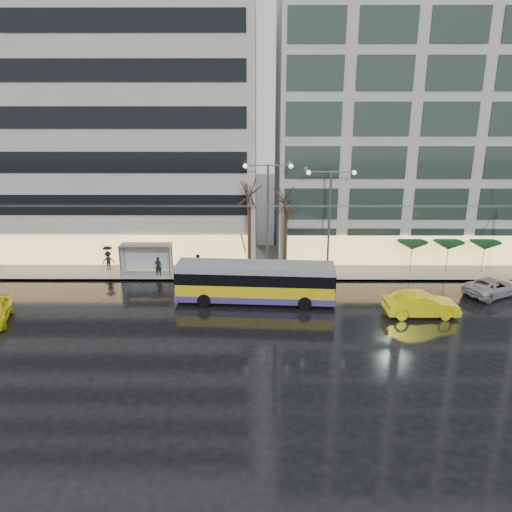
{
  "coord_description": "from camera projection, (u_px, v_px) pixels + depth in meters",
  "views": [
    {
      "loc": [
        1.24,
        -28.68,
        13.99
      ],
      "look_at": [
        1.08,
        5.0,
        3.41
      ],
      "focal_mm": 35.0,
      "sensor_mm": 36.0,
      "label": 1
    }
  ],
  "objects": [
    {
      "name": "sedan_silver",
      "position": [
        494.0,
        287.0,
        37.18
      ],
      "size": [
        5.32,
        4.19,
        1.34
      ],
      "primitive_type": "imported",
      "rotation": [
        0.0,
        0.0,
        2.05
      ],
      "color": "#AAAAAF",
      "rests_on": "ground"
    },
    {
      "name": "pedestrian_a",
      "position": [
        158.0,
        258.0,
        40.67
      ],
      "size": [
        1.07,
        1.09,
        2.19
      ],
      "color": "black",
      "rests_on": "sidewalk"
    },
    {
      "name": "ground",
      "position": [
        239.0,
        331.0,
        31.57
      ],
      "size": [
        140.0,
        140.0,
        0.0
      ],
      "primitive_type": "plane",
      "color": "black",
      "rests_on": "ground"
    },
    {
      "name": "catenary",
      "position": [
        255.0,
        234.0,
        37.86
      ],
      "size": [
        42.24,
        5.12,
        7.0
      ],
      "color": "#595B60",
      "rests_on": "ground"
    },
    {
      "name": "tree_b",
      "position": [
        286.0,
        198.0,
        40.32
      ],
      "size": [
        3.2,
        3.2,
        7.7
      ],
      "color": "black",
      "rests_on": "sidewalk"
    },
    {
      "name": "street_lamp_far",
      "position": [
        330.0,
        207.0,
        40.12
      ],
      "size": [
        3.96,
        0.36,
        8.53
      ],
      "color": "#595B60",
      "rests_on": "sidewalk"
    },
    {
      "name": "bus_shelter",
      "position": [
        142.0,
        252.0,
        41.21
      ],
      "size": [
        4.2,
        1.6,
        2.51
      ],
      "color": "#595B60",
      "rests_on": "sidewalk"
    },
    {
      "name": "parasol_a",
      "position": [
        412.0,
        246.0,
        41.26
      ],
      "size": [
        2.5,
        2.5,
        2.65
      ],
      "color": "#595B60",
      "rests_on": "sidewalk"
    },
    {
      "name": "trolleybus",
      "position": [
        255.0,
        283.0,
        35.68
      ],
      "size": [
        11.41,
        4.73,
        5.23
      ],
      "color": "gold",
      "rests_on": "ground"
    },
    {
      "name": "parasol_b",
      "position": [
        448.0,
        246.0,
        41.25
      ],
      "size": [
        2.5,
        2.5,
        2.65
      ],
      "color": "#595B60",
      "rests_on": "sidewalk"
    },
    {
      "name": "taxi_b",
      "position": [
        421.0,
        305.0,
        33.54
      ],
      "size": [
        5.0,
        1.85,
        1.63
      ],
      "primitive_type": "imported",
      "rotation": [
        0.0,
        0.0,
        1.6
      ],
      "color": "yellow",
      "rests_on": "ground"
    },
    {
      "name": "sidewalk",
      "position": [
        267.0,
        261.0,
        44.89
      ],
      "size": [
        80.0,
        10.0,
        0.15
      ],
      "primitive_type": "cube",
      "color": "gray",
      "rests_on": "ground"
    },
    {
      "name": "pedestrian_c",
      "position": [
        108.0,
        257.0,
        42.13
      ],
      "size": [
        1.15,
        0.99,
        2.11
      ],
      "color": "black",
      "rests_on": "sidewalk"
    },
    {
      "name": "street_lamp_near",
      "position": [
        268.0,
        204.0,
        40.06
      ],
      "size": [
        3.96,
        0.36,
        9.03
      ],
      "color": "#595B60",
      "rests_on": "sidewalk"
    },
    {
      "name": "kerb",
      "position": [
        268.0,
        280.0,
        40.17
      ],
      "size": [
        80.0,
        0.1,
        0.15
      ],
      "primitive_type": "cube",
      "color": "slate",
      "rests_on": "ground"
    },
    {
      "name": "building_left",
      "position": [
        74.0,
        132.0,
        46.42
      ],
      "size": [
        34.0,
        14.0,
        22.0
      ],
      "primitive_type": "cube",
      "color": "#A3A19C",
      "rests_on": "sidewalk"
    },
    {
      "name": "parasol_c",
      "position": [
        485.0,
        246.0,
        41.24
      ],
      "size": [
        2.5,
        2.5,
        2.65
      ],
      "color": "#595B60",
      "rests_on": "sidewalk"
    },
    {
      "name": "pedestrian_b",
      "position": [
        198.0,
        265.0,
        40.84
      ],
      "size": [
        1.08,
        0.99,
        1.81
      ],
      "color": "black",
      "rests_on": "sidewalk"
    },
    {
      "name": "building_right",
      "position": [
        451.0,
        115.0,
        45.81
      ],
      "size": [
        32.0,
        14.0,
        25.0
      ],
      "primitive_type": "cube",
      "color": "#A3A19C",
      "rests_on": "sidewalk"
    },
    {
      "name": "tree_a",
      "position": [
        249.0,
        190.0,
        39.93
      ],
      "size": [
        3.2,
        3.2,
        8.4
      ],
      "color": "black",
      "rests_on": "sidewalk"
    }
  ]
}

